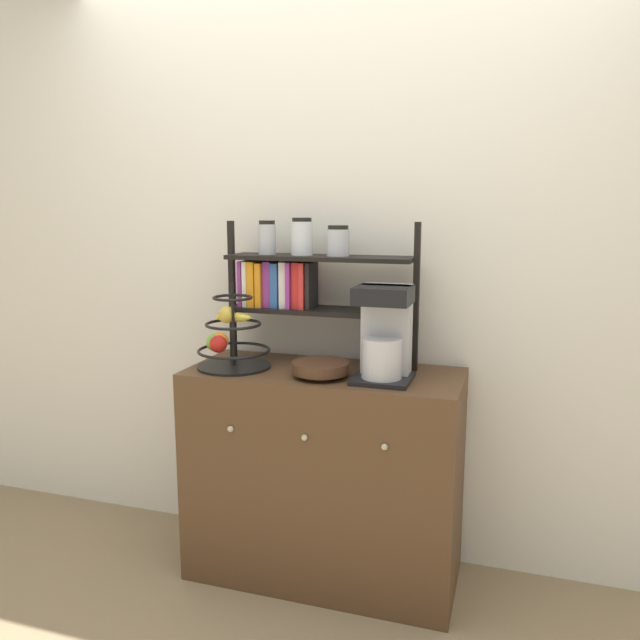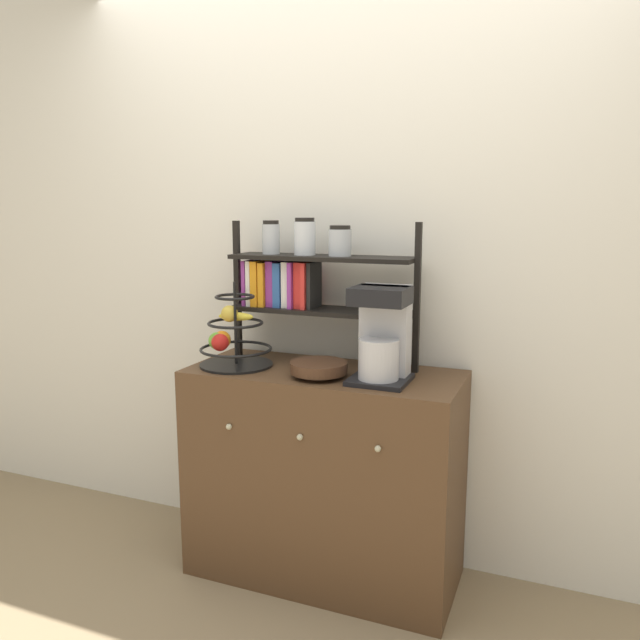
{
  "view_description": "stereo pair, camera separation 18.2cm",
  "coord_description": "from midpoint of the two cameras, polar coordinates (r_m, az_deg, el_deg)",
  "views": [
    {
      "loc": [
        0.73,
        -2.09,
        1.53
      ],
      "look_at": [
        -0.02,
        0.24,
        1.1
      ],
      "focal_mm": 35.0,
      "sensor_mm": 36.0,
      "label": 1
    },
    {
      "loc": [
        0.9,
        -2.03,
        1.53
      ],
      "look_at": [
        -0.02,
        0.24,
        1.1
      ],
      "focal_mm": 35.0,
      "sensor_mm": 36.0,
      "label": 2
    }
  ],
  "objects": [
    {
      "name": "sideboard",
      "position": [
        2.67,
        2.36,
        -13.96
      ],
      "size": [
        1.11,
        0.49,
        0.89
      ],
      "color": "#4C331E",
      "rests_on": "ground_plane"
    },
    {
      "name": "shelf_hutch",
      "position": [
        2.62,
        0.27,
        4.03
      ],
      "size": [
        0.83,
        0.2,
        0.61
      ],
      "color": "black",
      "rests_on": "sideboard"
    },
    {
      "name": "ground_plane",
      "position": [
        2.7,
        0.41,
        -24.56
      ],
      "size": [
        12.0,
        12.0,
        0.0
      ],
      "primitive_type": "plane",
      "color": "#847051"
    },
    {
      "name": "fruit_stand",
      "position": [
        2.6,
        -6.13,
        -1.74
      ],
      "size": [
        0.3,
        0.3,
        0.35
      ],
      "color": "black",
      "rests_on": "sideboard"
    },
    {
      "name": "wall_back",
      "position": [
        2.72,
        4.51,
        5.14
      ],
      "size": [
        7.0,
        0.05,
        2.6
      ],
      "primitive_type": "cube",
      "color": "silver",
      "rests_on": "ground_plane"
    },
    {
      "name": "wooden_bowl",
      "position": [
        2.43,
        2.03,
        -4.43
      ],
      "size": [
        0.22,
        0.22,
        0.06
      ],
      "color": "#422819",
      "rests_on": "sideboard"
    },
    {
      "name": "coffee_maker",
      "position": [
        2.37,
        7.9,
        -1.38
      ],
      "size": [
        0.22,
        0.23,
        0.36
      ],
      "color": "black",
      "rests_on": "sideboard"
    }
  ]
}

